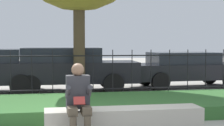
{
  "coord_description": "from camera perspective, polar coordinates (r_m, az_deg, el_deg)",
  "views": [
    {
      "loc": [
        -1.06,
        -6.29,
        1.58
      ],
      "look_at": [
        0.72,
        3.47,
        1.03
      ],
      "focal_mm": 60.0,
      "sensor_mm": 36.0,
      "label": 1
    }
  ],
  "objects": [
    {
      "name": "stone_bench",
      "position": [
        6.59,
        1.85,
        -8.95
      ],
      "size": [
        2.74,
        0.54,
        0.44
      ],
      "color": "#B7B2A3",
      "rests_on": "ground_plane"
    },
    {
      "name": "person_seated_reader",
      "position": [
        6.09,
        -5.14,
        -5.41
      ],
      "size": [
        0.42,
        0.73,
        1.24
      ],
      "color": "black",
      "rests_on": "ground_plane"
    },
    {
      "name": "grass_berm",
      "position": [
        8.47,
        -3.01,
        -6.6
      ],
      "size": [
        10.87,
        2.56,
        0.28
      ],
      "color": "#33662D",
      "rests_on": "ground_plane"
    },
    {
      "name": "iron_fence",
      "position": [
        10.36,
        -4.42,
        -1.59
      ],
      "size": [
        8.87,
        0.03,
        1.37
      ],
      "color": "black",
      "rests_on": "ground_plane"
    },
    {
      "name": "car_parked_center",
      "position": [
        11.97,
        -6.99,
        -0.79
      ],
      "size": [
        4.51,
        2.0,
        1.4
      ],
      "rotation": [
        0.0,
        0.0,
        -0.05
      ],
      "color": "black",
      "rests_on": "ground_plane"
    },
    {
      "name": "car_parked_right",
      "position": [
        13.34,
        11.19,
        -0.79
      ],
      "size": [
        4.16,
        1.95,
        1.22
      ],
      "rotation": [
        0.0,
        0.0,
        0.04
      ],
      "color": "black",
      "rests_on": "ground_plane"
    }
  ]
}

